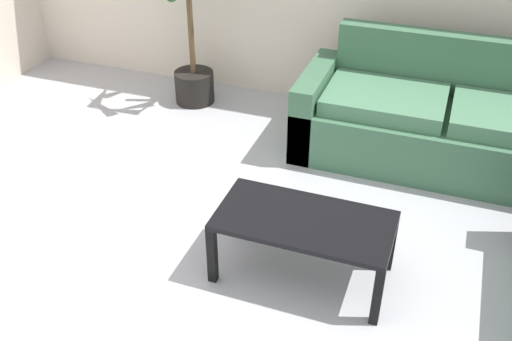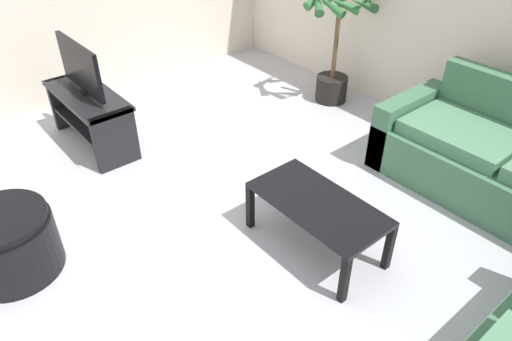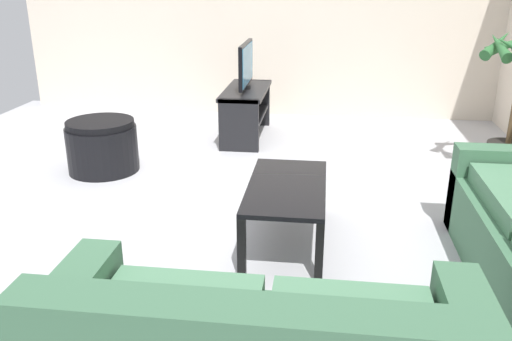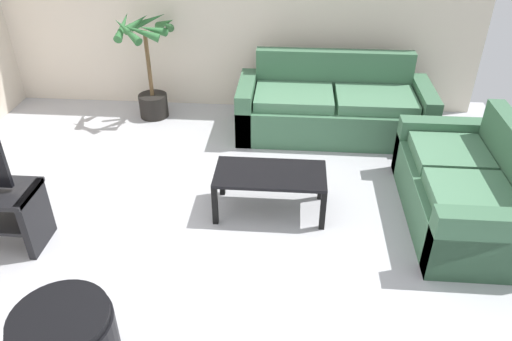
{
  "view_description": "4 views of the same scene",
  "coord_description": "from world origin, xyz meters",
  "px_view_note": "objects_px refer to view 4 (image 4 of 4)",
  "views": [
    {
      "loc": [
        1.17,
        -1.86,
        2.45
      ],
      "look_at": [
        0.25,
        0.64,
        0.69
      ],
      "focal_mm": 40.77,
      "sensor_mm": 36.0,
      "label": 1
    },
    {
      "loc": [
        2.24,
        -1.33,
        2.5
      ],
      "look_at": [
        0.22,
        0.36,
        0.65
      ],
      "focal_mm": 33.02,
      "sensor_mm": 36.0,
      "label": 2
    },
    {
      "loc": [
        3.81,
        0.88,
        1.73
      ],
      "look_at": [
        0.56,
        0.46,
        0.52
      ],
      "focal_mm": 37.44,
      "sensor_mm": 36.0,
      "label": 3
    },
    {
      "loc": [
        0.7,
        -3.06,
        2.82
      ],
      "look_at": [
        0.44,
        0.32,
        0.66
      ],
      "focal_mm": 34.6,
      "sensor_mm": 36.0,
      "label": 4
    }
  ],
  "objects_px": {
    "couch_main": "(333,109)",
    "potted_palm": "(150,68)",
    "couch_loveseat": "(465,191)",
    "coffee_table": "(270,178)"
  },
  "relations": [
    {
      "from": "couch_loveseat",
      "to": "potted_palm",
      "type": "relative_size",
      "value": 1.31
    },
    {
      "from": "couch_loveseat",
      "to": "coffee_table",
      "type": "bearing_deg",
      "value": -179.17
    },
    {
      "from": "potted_palm",
      "to": "couch_loveseat",
      "type": "bearing_deg",
      "value": -29.36
    },
    {
      "from": "coffee_table",
      "to": "potted_palm",
      "type": "bearing_deg",
      "value": 129.8
    },
    {
      "from": "couch_loveseat",
      "to": "coffee_table",
      "type": "distance_m",
      "value": 1.74
    },
    {
      "from": "potted_palm",
      "to": "couch_main",
      "type": "bearing_deg",
      "value": -6.9
    },
    {
      "from": "coffee_table",
      "to": "couch_main",
      "type": "bearing_deg",
      "value": 68.04
    },
    {
      "from": "couch_loveseat",
      "to": "coffee_table",
      "type": "height_order",
      "value": "couch_loveseat"
    },
    {
      "from": "coffee_table",
      "to": "potted_palm",
      "type": "relative_size",
      "value": 0.78
    },
    {
      "from": "couch_main",
      "to": "potted_palm",
      "type": "height_order",
      "value": "potted_palm"
    }
  ]
}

